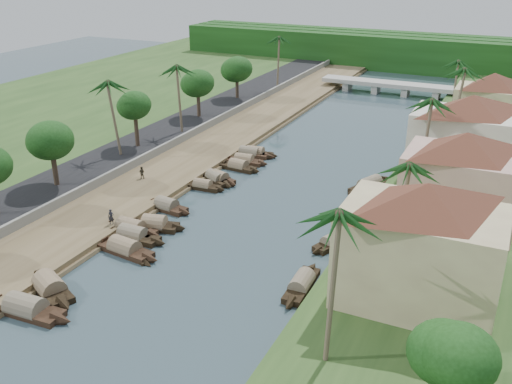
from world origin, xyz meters
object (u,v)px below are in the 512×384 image
at_px(sampan_0, 26,309).
at_px(sampan_1, 50,288).
at_px(bridge, 391,86).
at_px(building_near, 421,244).
at_px(person_near, 111,217).

xyz_separation_m(sampan_0, sampan_1, (-0.53, 3.18, 0.00)).
relative_size(bridge, building_near, 1.89).
height_order(sampan_0, sampan_1, sampan_1).
relative_size(building_near, sampan_1, 1.78).
distance_m(building_near, sampan_0, 31.79).
bearing_deg(person_near, sampan_1, -98.51).
bearing_deg(person_near, bridge, 59.80).
relative_size(bridge, person_near, 16.72).
distance_m(building_near, person_near, 31.60).
bearing_deg(building_near, person_near, 177.58).
xyz_separation_m(bridge, building_near, (18.99, -74.00, 4.66)).
bearing_deg(bridge, sampan_0, -96.02).
bearing_deg(building_near, sampan_0, -154.61).
xyz_separation_m(building_near, sampan_0, (-28.21, -13.39, -5.96)).
height_order(building_near, person_near, building_near).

